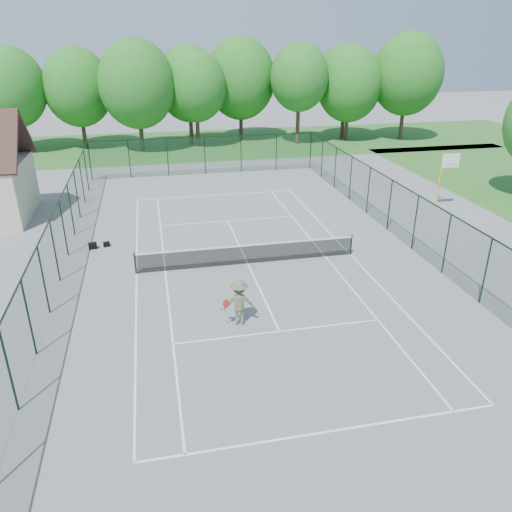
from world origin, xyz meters
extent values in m
plane|color=gray|center=(0.00, 0.00, 0.00)|extent=(140.00, 140.00, 0.00)
cube|color=#34742A|center=(0.00, 30.00, 0.01)|extent=(80.00, 16.00, 0.01)
cube|color=white|center=(0.00, 11.88, 0.00)|extent=(10.97, 0.08, 0.01)
cube|color=white|center=(0.00, -11.88, 0.00)|extent=(10.97, 0.08, 0.01)
cube|color=white|center=(0.00, 6.40, 0.00)|extent=(8.23, 0.08, 0.01)
cube|color=white|center=(0.00, -6.40, 0.00)|extent=(8.23, 0.08, 0.01)
cube|color=white|center=(5.49, 0.00, 0.00)|extent=(0.08, 23.77, 0.01)
cube|color=white|center=(-5.49, 0.00, 0.00)|extent=(0.08, 23.77, 0.01)
cube|color=white|center=(4.12, 0.00, 0.00)|extent=(0.08, 23.77, 0.01)
cube|color=white|center=(-4.12, 0.00, 0.00)|extent=(0.08, 23.77, 0.01)
cube|color=white|center=(0.00, 0.00, 0.00)|extent=(0.08, 12.80, 0.01)
cylinder|color=black|center=(-5.50, 0.00, 0.55)|extent=(0.08, 0.08, 1.10)
cylinder|color=black|center=(5.50, 0.00, 0.55)|extent=(0.08, 0.08, 1.10)
cube|color=black|center=(0.00, 0.00, 0.50)|extent=(11.00, 0.02, 0.96)
cube|color=white|center=(0.00, 0.00, 1.00)|extent=(11.00, 0.05, 0.07)
cube|color=#183C22|center=(0.00, 18.00, 1.50)|extent=(18.00, 0.02, 3.00)
cube|color=#183C22|center=(9.00, 0.00, 1.50)|extent=(0.02, 36.00, 3.00)
cube|color=#183C22|center=(-9.00, 0.00, 1.50)|extent=(0.02, 36.00, 3.00)
cube|color=black|center=(0.00, 18.00, 3.00)|extent=(18.00, 0.05, 0.05)
cube|color=black|center=(9.00, 0.00, 3.00)|extent=(0.05, 36.00, 0.05)
cube|color=black|center=(-9.00, 0.00, 3.00)|extent=(0.05, 36.00, 0.05)
cylinder|color=#463126|center=(-16.50, 30.00, 2.10)|extent=(0.40, 0.40, 4.20)
ellipsoid|color=#2D8426|center=(-16.50, 30.00, 6.00)|extent=(6.40, 6.40, 7.40)
cylinder|color=#463126|center=(0.00, 30.00, 2.10)|extent=(0.40, 0.40, 4.20)
ellipsoid|color=#2D8426|center=(0.00, 30.00, 6.00)|extent=(6.40, 6.40, 7.40)
cylinder|color=#463126|center=(16.50, 30.00, 2.10)|extent=(0.40, 0.40, 4.20)
ellipsoid|color=#2D8426|center=(16.50, 30.00, 6.00)|extent=(6.40, 6.40, 7.40)
cylinder|color=yellow|center=(14.38, 6.71, 1.75)|extent=(0.12, 0.12, 3.50)
cube|color=yellow|center=(14.38, 6.26, 3.35)|extent=(0.08, 0.90, 0.08)
cube|color=white|center=(14.38, 5.81, 3.20)|extent=(1.20, 0.05, 0.90)
torus|color=#C64E12|center=(14.38, 5.58, 3.05)|extent=(0.48, 0.48, 0.02)
cube|color=black|center=(-7.80, 3.61, 0.17)|extent=(0.47, 0.33, 0.35)
cube|color=black|center=(-7.09, 3.78, 0.13)|extent=(0.37, 0.28, 0.26)
imported|color=#5D6045|center=(-1.41, -5.46, 0.95)|extent=(1.32, 0.87, 1.91)
sphere|color=#A0C932|center=(-0.58, -5.06, 0.92)|extent=(0.07, 0.07, 0.07)
camera|label=1|loc=(-4.35, -22.37, 10.64)|focal=35.00mm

